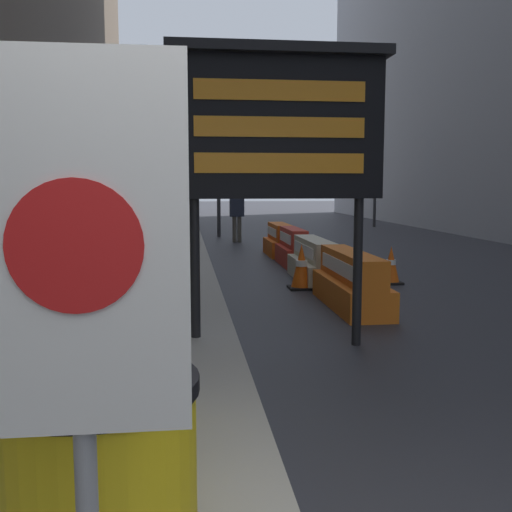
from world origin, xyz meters
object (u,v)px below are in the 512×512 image
(traffic_cone_far, at_px, (391,265))
(traffic_light_far_side, at_px, (377,158))
(barrel_drum_middle, at_px, (109,407))
(message_board, at_px, (278,127))
(jersey_barrier_red_striped, at_px, (293,249))
(traffic_cone_mid, at_px, (299,257))
(barrel_drum_foreground, at_px, (99,488))
(pedestrian_worker, at_px, (237,211))
(jersey_barrier_orange_far, at_px, (280,241))
(traffic_cone_near, at_px, (301,267))
(traffic_light_near_curb, at_px, (219,160))
(warning_sign, at_px, (79,299))
(barrel_drum_back, at_px, (114,360))
(jersey_barrier_orange_near, at_px, (351,283))
(jersey_barrier_cream, at_px, (315,262))

(traffic_cone_far, distance_m, traffic_light_far_side, 14.43)
(barrel_drum_middle, height_order, message_board, message_board)
(jersey_barrier_red_striped, height_order, traffic_cone_mid, jersey_barrier_red_striped)
(barrel_drum_foreground, xyz_separation_m, pedestrian_worker, (1.91, 15.61, 0.37))
(jersey_barrier_orange_far, height_order, traffic_light_far_side, traffic_light_far_side)
(traffic_cone_near, xyz_separation_m, traffic_cone_mid, (0.30, 1.76, -0.05))
(message_board, relative_size, traffic_light_near_curb, 0.91)
(barrel_drum_foreground, xyz_separation_m, jersey_barrier_orange_far, (2.66, 12.16, -0.24))
(jersey_barrier_red_striped, height_order, pedestrian_worker, pedestrian_worker)
(warning_sign, distance_m, jersey_barrier_red_striped, 11.42)
(pedestrian_worker, bearing_deg, traffic_cone_far, 103.00)
(barrel_drum_back, bearing_deg, warning_sign, -85.15)
(jersey_barrier_orange_near, relative_size, traffic_light_near_curb, 0.63)
(jersey_barrier_orange_far, bearing_deg, message_board, -99.34)
(barrel_drum_foreground, relative_size, jersey_barrier_cream, 0.43)
(warning_sign, height_order, jersey_barrier_orange_near, warning_sign)
(traffic_light_near_curb, distance_m, pedestrian_worker, 2.44)
(jersey_barrier_red_striped, xyz_separation_m, traffic_cone_near, (-0.40, -2.94, 0.02))
(message_board, bearing_deg, warning_sign, -105.03)
(traffic_cone_near, distance_m, traffic_light_far_side, 15.27)
(jersey_barrier_cream, bearing_deg, traffic_light_far_side, 67.59)
(traffic_cone_mid, bearing_deg, pedestrian_worker, 95.76)
(traffic_cone_near, height_order, traffic_cone_mid, traffic_cone_near)
(warning_sign, relative_size, traffic_cone_far, 2.91)
(barrel_drum_back, xyz_separation_m, warning_sign, (0.20, -2.39, 0.86))
(traffic_cone_far, xyz_separation_m, pedestrian_worker, (-2.00, 7.85, 0.62))
(pedestrian_worker, bearing_deg, message_board, 85.73)
(barrel_drum_middle, xyz_separation_m, jersey_barrier_orange_far, (2.73, 11.30, -0.24))
(warning_sign, bearing_deg, barrel_drum_back, 94.85)
(jersey_barrier_orange_near, distance_m, traffic_light_near_curb, 11.81)
(traffic_light_near_curb, xyz_separation_m, traffic_light_far_side, (6.58, 3.93, 0.27))
(jersey_barrier_cream, relative_size, jersey_barrier_red_striped, 1.25)
(warning_sign, relative_size, message_board, 0.62)
(jersey_barrier_orange_near, bearing_deg, pedestrian_worker, 94.40)
(barrel_drum_back, distance_m, message_board, 3.16)
(jersey_barrier_orange_near, xyz_separation_m, traffic_light_near_curb, (-1.18, 11.55, 2.15))
(traffic_cone_near, distance_m, traffic_cone_mid, 1.79)
(traffic_light_far_side, bearing_deg, jersey_barrier_cream, -112.41)
(jersey_barrier_orange_near, xyz_separation_m, traffic_cone_near, (-0.40, 1.56, 0.02))
(barrel_drum_back, distance_m, traffic_light_near_curb, 15.93)
(traffic_cone_mid, bearing_deg, warning_sign, -104.13)
(jersey_barrier_red_striped, height_order, traffic_light_near_curb, traffic_light_near_curb)
(warning_sign, relative_size, jersey_barrier_orange_near, 0.89)
(barrel_drum_foreground, distance_m, traffic_light_near_curb, 17.60)
(barrel_drum_foreground, bearing_deg, traffic_cone_mid, 74.46)
(traffic_light_near_curb, bearing_deg, warning_sign, -94.47)
(barrel_drum_foreground, height_order, traffic_light_near_curb, traffic_light_near_curb)
(traffic_cone_near, relative_size, traffic_light_far_side, 0.20)
(barrel_drum_foreground, distance_m, jersey_barrier_orange_far, 12.45)
(traffic_light_far_side, bearing_deg, jersey_barrier_red_striped, -116.20)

